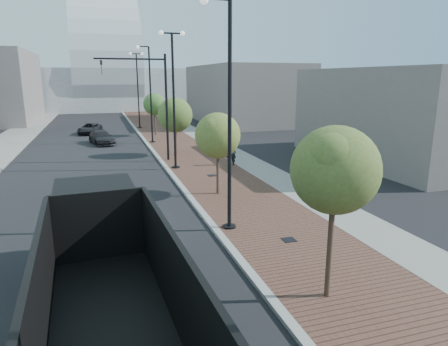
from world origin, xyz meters
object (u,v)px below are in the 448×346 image
object	(u,v)px
dump_truck	(104,274)
pedestrian	(231,153)
white_sedan	(120,214)
dark_car_mid	(90,129)

from	to	relation	value
dump_truck	pedestrian	distance (m)	19.27
pedestrian	dump_truck	bearing A→B (deg)	82.62
white_sedan	pedestrian	world-z (taller)	pedestrian
dump_truck	dark_car_mid	bearing A→B (deg)	88.58
white_sedan	pedestrian	distance (m)	13.55
dump_truck	white_sedan	bearing A→B (deg)	80.75
white_sedan	dark_car_mid	world-z (taller)	white_sedan
pedestrian	white_sedan	bearing A→B (deg)	72.62
dark_car_mid	pedestrian	distance (m)	23.54
dark_car_mid	pedestrian	world-z (taller)	pedestrian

